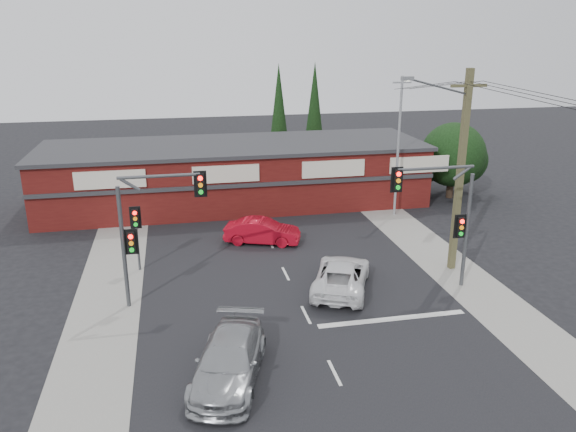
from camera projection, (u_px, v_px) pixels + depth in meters
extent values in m
plane|color=black|center=(304.00, 311.00, 24.47)|extent=(120.00, 120.00, 0.00)
cube|color=black|center=(282.00, 266.00, 29.12)|extent=(14.00, 70.00, 0.01)
cube|color=gray|center=(112.00, 280.00, 27.49)|extent=(3.00, 70.00, 0.02)
cube|color=gray|center=(434.00, 254.00, 30.75)|extent=(3.00, 70.00, 0.02)
cube|color=silver|center=(392.00, 319.00, 23.74)|extent=(6.50, 0.35, 0.01)
imported|color=white|center=(342.00, 275.00, 26.30)|extent=(4.19, 5.64, 1.42)
imported|color=#9DA0A2|center=(229.00, 360.00, 19.42)|extent=(3.57, 5.65, 1.53)
imported|color=#B60B1C|center=(262.00, 231.00, 32.13)|extent=(4.55, 2.81, 1.41)
cube|color=silver|center=(334.00, 373.00, 20.00)|extent=(0.12, 1.60, 0.01)
cube|color=silver|center=(306.00, 315.00, 24.09)|extent=(0.12, 1.60, 0.01)
cube|color=silver|center=(286.00, 274.00, 28.18)|extent=(0.12, 1.60, 0.01)
cube|color=silver|center=(270.00, 243.00, 32.27)|extent=(0.12, 1.60, 0.01)
cube|color=silver|center=(259.00, 219.00, 36.36)|extent=(0.12, 1.60, 0.01)
cube|color=silver|center=(249.00, 200.00, 40.46)|extent=(0.12, 1.60, 0.01)
cube|color=silver|center=(242.00, 185.00, 44.55)|extent=(0.12, 1.60, 0.01)
cube|color=silver|center=(235.00, 172.00, 48.64)|extent=(0.12, 1.60, 0.01)
cube|color=silver|center=(230.00, 161.00, 52.73)|extent=(0.12, 1.60, 0.01)
cube|color=silver|center=(225.00, 152.00, 56.82)|extent=(0.12, 1.60, 0.01)
cube|color=silver|center=(221.00, 144.00, 60.91)|extent=(0.12, 1.60, 0.01)
cube|color=#480F0E|center=(235.00, 175.00, 39.47)|extent=(26.00, 8.00, 4.00)
cube|color=#2D2D30|center=(234.00, 145.00, 38.81)|extent=(26.40, 8.40, 0.25)
cube|color=beige|center=(110.00, 180.00, 33.82)|extent=(4.20, 0.12, 1.10)
cube|color=beige|center=(226.00, 174.00, 35.17)|extent=(4.20, 0.12, 1.10)
cube|color=beige|center=(333.00, 169.00, 36.51)|extent=(4.20, 0.12, 1.10)
cube|color=beige|center=(419.00, 165.00, 37.67)|extent=(4.20, 0.12, 1.10)
cube|color=#2D2D30|center=(242.00, 186.00, 35.56)|extent=(26.00, 0.15, 0.25)
cylinder|color=#2D2116|center=(450.00, 186.00, 40.93)|extent=(0.50, 0.50, 1.80)
sphere|color=black|center=(453.00, 155.00, 40.22)|extent=(4.60, 4.60, 4.60)
sphere|color=black|center=(464.00, 160.00, 41.65)|extent=(3.40, 3.40, 3.40)
sphere|color=black|center=(427.00, 163.00, 41.55)|extent=(2.80, 2.80, 2.80)
cylinder|color=#2D2116|center=(279.00, 164.00, 47.16)|extent=(0.24, 0.24, 2.00)
cone|color=black|center=(279.00, 110.00, 45.75)|extent=(1.80, 1.80, 7.50)
cylinder|color=#2D2116|center=(314.00, 157.00, 49.69)|extent=(0.24, 0.24, 2.00)
cone|color=black|center=(314.00, 106.00, 48.29)|extent=(1.80, 1.80, 7.50)
cylinder|color=#47494C|center=(123.00, 248.00, 24.03)|extent=(0.18, 0.18, 5.50)
cylinder|color=#47494C|center=(159.00, 176.00, 23.39)|extent=(3.40, 0.14, 0.14)
cylinder|color=#47494C|center=(130.00, 185.00, 23.25)|extent=(0.82, 0.14, 0.63)
cube|color=black|center=(200.00, 184.00, 23.86)|extent=(0.32, 0.22, 0.95)
cube|color=black|center=(200.00, 184.00, 23.92)|extent=(0.55, 0.04, 1.15)
cylinder|color=#FF0C07|center=(200.00, 178.00, 23.64)|extent=(0.20, 0.06, 0.20)
cylinder|color=orange|center=(201.00, 185.00, 23.74)|extent=(0.20, 0.06, 0.20)
cylinder|color=#0CE526|center=(201.00, 192.00, 23.83)|extent=(0.20, 0.06, 0.20)
cube|color=black|center=(131.00, 242.00, 24.02)|extent=(0.32, 0.22, 0.95)
cube|color=black|center=(131.00, 242.00, 24.09)|extent=(0.55, 0.04, 1.15)
cylinder|color=#FF0C07|center=(131.00, 237.00, 23.81)|extent=(0.20, 0.06, 0.20)
cylinder|color=orange|center=(131.00, 243.00, 23.90)|extent=(0.20, 0.06, 0.20)
cylinder|color=#0CE526|center=(132.00, 250.00, 23.99)|extent=(0.20, 0.06, 0.20)
cylinder|color=#47494C|center=(467.00, 231.00, 26.08)|extent=(0.18, 0.18, 5.50)
cylinder|color=#47494C|center=(436.00, 168.00, 24.77)|extent=(3.60, 0.14, 0.14)
cylinder|color=#47494C|center=(462.00, 173.00, 25.10)|extent=(0.82, 0.14, 0.63)
cube|color=black|center=(397.00, 180.00, 24.56)|extent=(0.32, 0.22, 0.95)
cube|color=black|center=(397.00, 180.00, 24.63)|extent=(0.55, 0.04, 1.15)
cylinder|color=#FF0C07|center=(399.00, 174.00, 24.35)|extent=(0.20, 0.06, 0.20)
cylinder|color=orange|center=(398.00, 181.00, 24.44)|extent=(0.20, 0.06, 0.20)
cylinder|color=#0CE526|center=(398.00, 187.00, 24.53)|extent=(0.20, 0.06, 0.20)
cube|color=black|center=(460.00, 227.00, 25.94)|extent=(0.32, 0.22, 0.95)
cube|color=black|center=(459.00, 226.00, 26.00)|extent=(0.55, 0.04, 1.15)
cylinder|color=#FF0C07|center=(462.00, 221.00, 25.72)|extent=(0.20, 0.06, 0.20)
cylinder|color=orange|center=(462.00, 228.00, 25.82)|extent=(0.20, 0.06, 0.20)
cylinder|color=#0CE526|center=(461.00, 234.00, 25.91)|extent=(0.20, 0.06, 0.20)
cylinder|color=#47494C|center=(138.00, 242.00, 28.20)|extent=(0.12, 0.12, 3.00)
cube|color=black|center=(135.00, 218.00, 27.79)|extent=(0.32, 0.22, 0.95)
cube|color=black|center=(135.00, 218.00, 27.86)|extent=(0.55, 0.04, 1.15)
cylinder|color=#FF0C07|center=(135.00, 213.00, 27.58)|extent=(0.20, 0.06, 0.20)
cylinder|color=orange|center=(135.00, 219.00, 27.67)|extent=(0.20, 0.06, 0.20)
cylinder|color=#0CE526|center=(136.00, 225.00, 27.77)|extent=(0.20, 0.06, 0.20)
cube|color=brown|center=(460.00, 174.00, 27.34)|extent=(0.30, 0.30, 10.00)
cube|color=brown|center=(469.00, 86.00, 26.02)|extent=(1.80, 0.14, 0.14)
cylinder|color=#47494C|center=(438.00, 87.00, 25.58)|extent=(3.23, 0.39, 0.89)
cube|color=slate|center=(407.00, 78.00, 25.00)|extent=(0.55, 0.25, 0.18)
cylinder|color=silver|center=(407.00, 81.00, 25.04)|extent=(0.28, 0.28, 0.05)
cylinder|color=gray|center=(398.00, 148.00, 35.96)|extent=(0.16, 0.16, 9.00)
cube|color=gray|center=(402.00, 82.00, 34.68)|extent=(1.20, 0.10, 0.10)
cylinder|color=black|center=(420.00, 86.00, 30.27)|extent=(0.73, 9.01, 1.22)
cylinder|color=black|center=(431.00, 86.00, 30.38)|extent=(0.52, 9.00, 1.22)
cylinder|color=black|center=(441.00, 86.00, 30.50)|extent=(0.31, 9.00, 1.22)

